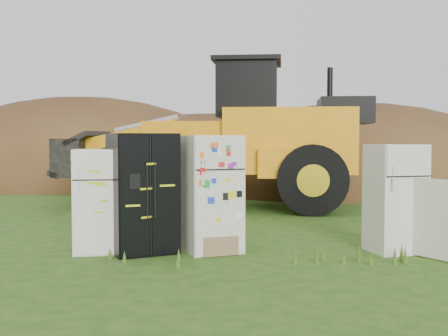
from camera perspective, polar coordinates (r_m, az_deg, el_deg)
The scene contains 9 objects.
ground at distance 9.24m, azimuth 2.12°, elevation -8.51°, with size 120.00×120.00×0.00m, color #1D5015.
fridge_leftmost at distance 9.32m, azimuth -12.71°, elevation -3.28°, with size 0.74×0.71×1.67m, color white, non-canonical shape.
fridge_black_side at distance 9.13m, azimuth -8.25°, elevation -2.56°, with size 1.01×0.79×1.93m, color black, non-canonical shape.
fridge_sticker at distance 9.12m, azimuth -1.21°, elevation -2.64°, with size 0.84×0.78×1.89m, color silver, non-canonical shape.
fridge_open_door at distance 9.52m, azimuth 16.99°, elevation -2.97°, with size 0.79×0.73×1.75m, color white, non-canonical shape.
wheel_loader at distance 15.04m, azimuth -1.35°, elevation 3.46°, with size 8.12×3.29×3.93m, color orange, non-canonical shape.
dirt_mound_right at distance 21.21m, azimuth 13.10°, elevation -2.06°, with size 13.28×9.74×6.31m, color #422615.
dirt_mound_left at distance 24.27m, azimuth -14.20°, elevation -1.45°, with size 14.16×10.62×7.17m, color #422615.
dirt_mound_back at distance 26.98m, azimuth -0.42°, elevation -0.92°, with size 18.20×12.14×6.11m, color #422615.
Camera 1 is at (-0.38, -9.04, 1.84)m, focal length 45.00 mm.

